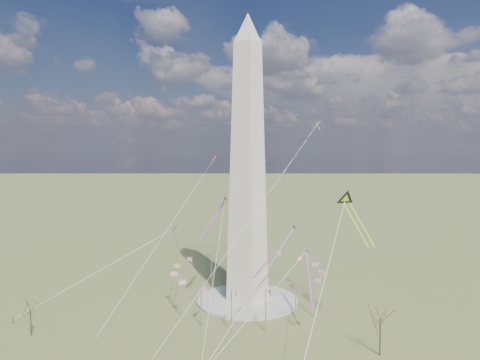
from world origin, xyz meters
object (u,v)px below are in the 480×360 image
Objects in this scene: tree_near at (381,317)px; person_west at (13,321)px; washington_monument at (248,167)px; kite_delta_black at (347,202)px.

tree_near is 109.66m from person_west.
washington_monument reaches higher than tree_near.
tree_near is 36.86m from kite_delta_black.
kite_delta_black is (84.08, 61.87, 36.75)m from person_west.
washington_monument is 89.25m from person_west.
washington_monument reaches higher than kite_delta_black.
tree_near is at bearing -120.70° from person_west.
person_west is (-100.38, -43.11, -9.53)m from tree_near.
person_west is (-49.47, -57.52, -47.01)m from washington_monument.
person_west is 110.67m from kite_delta_black.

